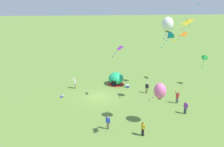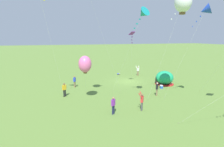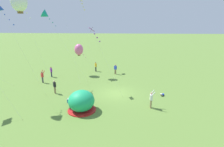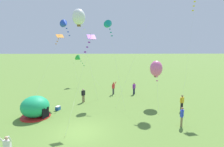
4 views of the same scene
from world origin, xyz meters
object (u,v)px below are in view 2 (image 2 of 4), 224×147
Objects in this scene: cooler_box at (161,87)px; person_with_toddler at (138,70)px; popup_tent at (164,78)px; kite_pink at (85,64)px; person_center_field at (113,105)px; kite_teal at (143,14)px; kite_purple at (132,36)px; person_far_back at (64,89)px; person_flying_kite at (142,101)px; person_watching_sky at (157,88)px; person_near_tent at (75,81)px; kite_blue at (205,10)px; kite_white at (183,2)px; toddler_crawling at (119,74)px.

person_with_toddler is at bearing -92.98° from cooler_box.
popup_tent is 13.76m from kite_pink.
cooler_box is 8.81m from person_with_toddler.
person_center_field is 0.17× the size of kite_teal.
kite_purple is at bearing -3.04° from popup_tent.
kite_purple is (-9.60, -1.64, 6.46)m from person_far_back.
cooler_box is 0.33× the size of person_with_toddler.
popup_tent reaches higher than person_with_toddler.
person_flying_kite is 10.74m from kite_purple.
kite_pink is at bearing 16.06° from popup_tent.
person_watching_sky is 1.00× the size of person_near_tent.
kite_blue is at bearing 179.10° from person_flying_kite.
person_watching_sky is 10.11m from kite_white.
cooler_box is at bearing -131.86° from person_watching_sky.
person_center_field is 0.33× the size of kite_pink.
person_with_toddler is 0.16× the size of kite_white.
kite_teal is at bearing 75.01° from kite_purple.
cooler_box is at bearing -170.34° from kite_pink.
kite_teal is (5.94, -1.85, -0.33)m from kite_blue.
person_far_back reaches higher than toddler_crawling.
person_watching_sky is 1.00× the size of person_center_field.
cooler_box is 0.06× the size of kite_teal.
person_with_toddler is (-9.70, -14.91, 0.03)m from person_center_field.
person_center_field is 5.73m from kite_pink.
person_far_back is at bearing 30.88° from person_with_toddler.
person_watching_sky is 0.16× the size of kite_blue.
kite_pink is at bearing -24.45° from kite_teal.
popup_tent is 1.63× the size of person_center_field.
person_flying_kite reaches higher than cooler_box.
kite_teal is at bearing -14.14° from kite_white.
person_with_toddler is at bearing -159.55° from person_near_tent.
person_with_toddler is 17.30m from kite_white.
kite_white is (1.68, 5.42, 10.45)m from cooler_box.
person_watching_sky is 1.00× the size of person_far_back.
person_near_tent is 4.05m from person_far_back.
cooler_box is 11.12m from person_center_field.
cooler_box is 0.33× the size of person_flying_kite.
person_flying_kite is 1.10× the size of person_watching_sky.
popup_tent is 0.28× the size of kite_teal.
kite_white is 8.46m from kite_purple.
popup_tent is at bearing 176.96° from kite_purple.
person_watching_sky is 0.21× the size of kite_purple.
person_far_back is (13.90, 8.32, -0.03)m from person_with_toddler.
kite_blue is at bearing 156.95° from kite_white.
kite_white is at bearing 159.65° from kite_pink.
kite_blue is at bearing 89.58° from person_with_toddler.
person_near_tent reaches higher than toddler_crawling.
person_watching_sky is 7.66m from person_center_field.
toddler_crawling is 11.07m from person_near_tent.
person_flying_kite is 1.10× the size of person_center_field.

